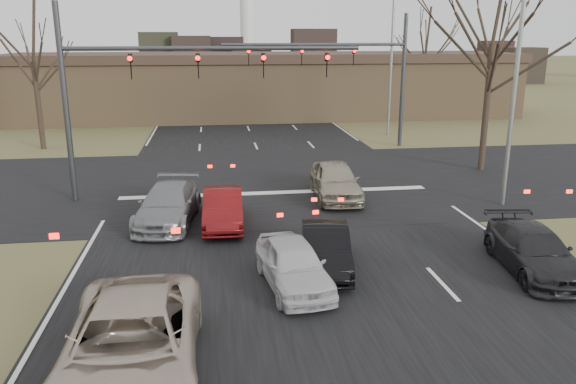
# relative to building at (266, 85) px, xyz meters

# --- Properties ---
(ground) EXTENTS (360.00, 360.00, 0.00)m
(ground) POSITION_rel_building_xyz_m (-2.00, -38.00, -2.67)
(ground) COLOR brown
(ground) RESTS_ON ground
(road_main) EXTENTS (14.00, 300.00, 0.02)m
(road_main) POSITION_rel_building_xyz_m (-2.00, 22.00, -2.66)
(road_main) COLOR black
(road_main) RESTS_ON ground
(road_cross) EXTENTS (200.00, 14.00, 0.02)m
(road_cross) POSITION_rel_building_xyz_m (-2.00, -23.00, -2.65)
(road_cross) COLOR black
(road_cross) RESTS_ON ground
(building) EXTENTS (42.40, 10.40, 5.30)m
(building) POSITION_rel_building_xyz_m (0.00, 0.00, 0.00)
(building) COLOR olive
(building) RESTS_ON ground
(mast_arm_near) EXTENTS (12.12, 0.24, 8.00)m
(mast_arm_near) POSITION_rel_building_xyz_m (-7.23, -25.00, 2.41)
(mast_arm_near) COLOR #383A3D
(mast_arm_near) RESTS_ON ground
(mast_arm_far) EXTENTS (11.12, 0.24, 8.00)m
(mast_arm_far) POSITION_rel_building_xyz_m (4.18, -15.00, 2.35)
(mast_arm_far) COLOR #383A3D
(mast_arm_far) RESTS_ON ground
(streetlight_right_near) EXTENTS (2.34, 0.25, 10.00)m
(streetlight_right_near) POSITION_rel_building_xyz_m (6.82, -28.00, 2.92)
(streetlight_right_near) COLOR gray
(streetlight_right_near) RESTS_ON ground
(streetlight_right_far) EXTENTS (2.34, 0.25, 10.00)m
(streetlight_right_far) POSITION_rel_building_xyz_m (7.32, -11.00, 2.92)
(streetlight_right_far) COLOR gray
(streetlight_right_far) RESTS_ON ground
(tree_left_far) EXTENTS (5.70, 5.70, 9.50)m
(tree_left_far) POSITION_rel_building_xyz_m (-15.00, -13.00, 4.68)
(tree_left_far) COLOR black
(tree_left_far) RESTS_ON ground
(tree_right_far) EXTENTS (5.40, 5.40, 9.00)m
(tree_right_far) POSITION_rel_building_xyz_m (13.00, -3.00, 4.29)
(tree_right_far) COLOR black
(tree_right_far) RESTS_ON ground
(car_silver_suv) EXTENTS (2.68, 5.78, 1.60)m
(car_silver_suv) POSITION_rel_building_xyz_m (-6.44, -38.49, -1.86)
(car_silver_suv) COLOR #BEAD9A
(car_silver_suv) RESTS_ON ground
(car_white_sedan) EXTENTS (2.03, 4.04, 1.32)m
(car_white_sedan) POSITION_rel_building_xyz_m (-2.63, -34.55, -2.01)
(car_white_sedan) COLOR silver
(car_white_sedan) RESTS_ON ground
(car_black_hatch) EXTENTS (1.87, 4.03, 1.28)m
(car_black_hatch) POSITION_rel_building_xyz_m (-1.50, -33.42, -2.03)
(car_black_hatch) COLOR black
(car_black_hatch) RESTS_ON ground
(car_charcoal_sedan) EXTENTS (2.30, 4.56, 1.27)m
(car_charcoal_sedan) POSITION_rel_building_xyz_m (4.48, -34.44, -2.03)
(car_charcoal_sedan) COLOR black
(car_charcoal_sedan) RESTS_ON ground
(car_grey_ahead) EXTENTS (2.55, 4.99, 1.39)m
(car_grey_ahead) POSITION_rel_building_xyz_m (-6.41, -28.47, -1.97)
(car_grey_ahead) COLOR gray
(car_grey_ahead) RESTS_ON ground
(car_red_ahead) EXTENTS (1.50, 4.03, 1.31)m
(car_red_ahead) POSITION_rel_building_xyz_m (-4.41, -29.05, -2.01)
(car_red_ahead) COLOR #610D0F
(car_red_ahead) RESTS_ON ground
(car_silver_ahead) EXTENTS (2.05, 4.65, 1.56)m
(car_silver_ahead) POSITION_rel_building_xyz_m (0.40, -26.11, -1.89)
(car_silver_ahead) COLOR #A29A83
(car_silver_ahead) RESTS_ON ground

